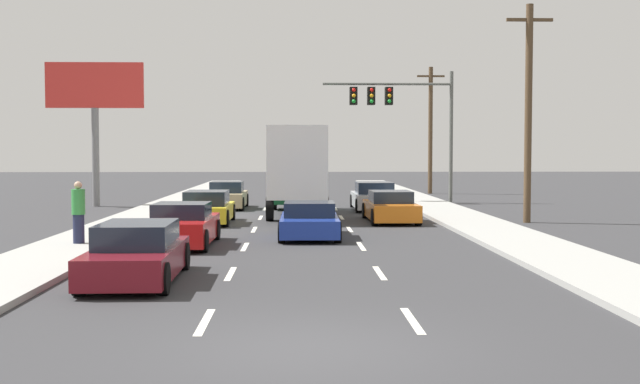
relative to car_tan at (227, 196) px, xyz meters
The scene contains 17 objects.
ground_plane 4.13m from the car_tan, 29.77° to the right, with size 140.00×140.00×0.00m, color #333335.
sidewalk_right 12.30m from the car_tan, 34.89° to the right, with size 2.57×80.00×0.14m, color #9E9E99.
sidewalk_left 7.65m from the car_tan, 113.04° to the right, with size 2.57×80.00×0.14m, color #9E9E99.
lane_markings 6.37m from the car_tan, 56.05° to the right, with size 3.54×62.00×0.01m.
car_tan is the anchor object (origin of this frame).
car_yellow 7.84m from the car_tan, 90.60° to the right, with size 1.88×4.09×1.27m.
car_red 14.95m from the car_tan, 90.07° to the right, with size 1.90×4.18×1.27m.
car_maroon 21.23m from the car_tan, 90.18° to the right, with size 1.88×4.38×1.26m.
box_truck 5.88m from the car_tan, 53.38° to the right, with size 2.53×9.20×3.76m.
car_blue 13.39m from the car_tan, 73.67° to the right, with size 1.96×4.15×1.15m.
car_silver 7.11m from the car_tan, ahead, with size 1.99×4.58×1.33m.
car_orange 10.15m from the car_tan, 45.83° to the right, with size 1.93×4.46×1.22m.
traffic_signal_mast 10.61m from the car_tan, 25.54° to the left, with size 7.06×0.69×7.10m.
utility_pole_mid 15.11m from the car_tan, 32.40° to the right, with size 1.80×0.28×8.45m.
utility_pole_far 18.33m from the car_tan, 47.26° to the left, with size 1.80×0.28×8.31m.
roadside_billboard 8.40m from the car_tan, 165.94° to the left, with size 4.88×0.36×7.24m.
pedestrian_near_corner 15.67m from the car_tan, 100.73° to the right, with size 0.38×0.38×1.78m.
Camera 1 is at (-0.21, -10.85, 2.78)m, focal length 43.73 mm.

